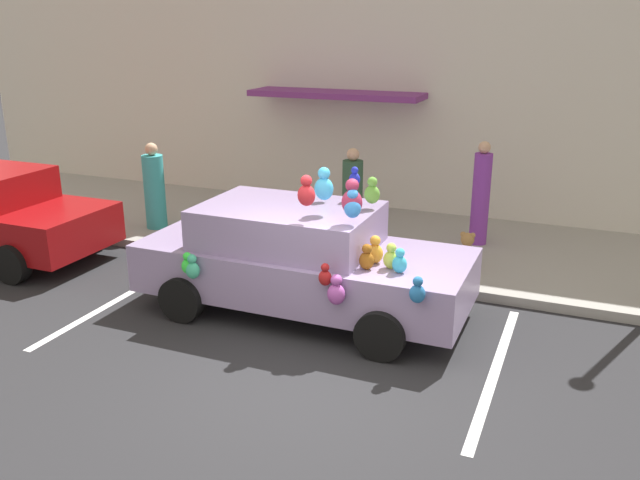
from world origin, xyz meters
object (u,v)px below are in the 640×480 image
teddy_bear_on_sidewalk (467,251)px  pedestrian_by_lamp (352,196)px  pedestrian_near_shopfront (481,196)px  pedestrian_walking_past (154,190)px  plush_covered_car (300,258)px

teddy_bear_on_sidewalk → pedestrian_by_lamp: size_ratio=0.36×
teddy_bear_on_sidewalk → pedestrian_near_shopfront: 1.44m
pedestrian_walking_past → plush_covered_car: bearing=-28.8°
teddy_bear_on_sidewalk → pedestrian_by_lamp: bearing=159.9°
pedestrian_near_shopfront → plush_covered_car: bearing=-117.1°
teddy_bear_on_sidewalk → pedestrian_walking_past: 5.99m
plush_covered_car → pedestrian_near_shopfront: 4.10m
pedestrian_by_lamp → plush_covered_car: bearing=-83.3°
teddy_bear_on_sidewalk → plush_covered_car: bearing=-129.2°
plush_covered_car → teddy_bear_on_sidewalk: (1.91, 2.34, -0.38)m
pedestrian_by_lamp → teddy_bear_on_sidewalk: bearing=-20.1°
teddy_bear_on_sidewalk → pedestrian_near_shopfront: (-0.04, 1.31, 0.60)m
pedestrian_walking_past → pedestrian_by_lamp: (3.69, 0.94, 0.01)m
pedestrian_near_shopfront → pedestrian_by_lamp: pedestrian_near_shopfront is taller
plush_covered_car → teddy_bear_on_sidewalk: size_ratio=7.79×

